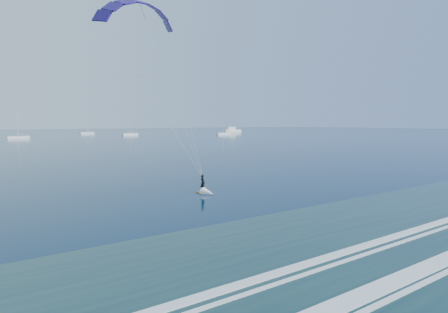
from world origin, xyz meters
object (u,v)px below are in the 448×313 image
at_px(sailboat_4, 87,133).
at_px(sailboat_6, 223,134).
at_px(motor_yacht, 232,130).
at_px(sailboat_3, 18,137).
at_px(kitesurfer_rig, 172,94).
at_px(sailboat_5, 130,134).

height_order(sailboat_4, sailboat_6, sailboat_6).
relative_size(motor_yacht, sailboat_3, 1.16).
bearing_deg(sailboat_4, kitesurfer_rig, -105.74).
height_order(sailboat_3, sailboat_6, sailboat_6).
bearing_deg(motor_yacht, kitesurfer_rig, -129.05).
height_order(motor_yacht, sailboat_6, sailboat_6).
distance_m(sailboat_4, sailboat_6, 86.43).
relative_size(sailboat_4, sailboat_6, 0.93).
bearing_deg(kitesurfer_rig, motor_yacht, 50.95).
relative_size(motor_yacht, sailboat_5, 1.19).
bearing_deg(sailboat_3, kitesurfer_rig, -94.77).
bearing_deg(sailboat_3, sailboat_6, -4.43).
bearing_deg(motor_yacht, sailboat_6, -132.92).
distance_m(sailboat_5, sailboat_6, 53.67).
bearing_deg(sailboat_6, sailboat_3, 175.57).
height_order(kitesurfer_rig, sailboat_5, kitesurfer_rig).
relative_size(kitesurfer_rig, sailboat_3, 1.56).
bearing_deg(motor_yacht, sailboat_5, -167.29).
bearing_deg(motor_yacht, sailboat_3, -167.22).
bearing_deg(sailboat_4, motor_yacht, -11.56).
bearing_deg(sailboat_4, sailboat_6, -45.76).
distance_m(motor_yacht, sailboat_4, 101.10).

